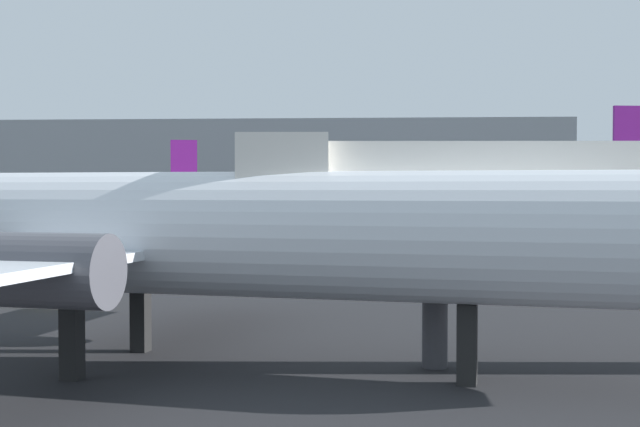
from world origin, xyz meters
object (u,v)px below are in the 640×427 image
object	(u,v)px
airplane_far_left	(63,210)
baggage_cart	(42,285)
jet_bridge	(626,191)
airplane_far_right	(424,209)
airplane_at_gate	(142,233)

from	to	relation	value
airplane_far_left	baggage_cart	distance (m)	46.05
airplane_far_left	baggage_cart	xyz separation A→B (m)	(15.42, -43.34, -2.05)
airplane_far_left	jet_bridge	bearing A→B (deg)	108.98
airplane_far_right	jet_bridge	xyz separation A→B (m)	(1.99, -63.70, 2.04)
baggage_cart	airplane_at_gate	bearing A→B (deg)	-128.25
airplane_at_gate	airplane_far_right	distance (m)	65.39
airplane_far_right	baggage_cart	distance (m)	55.15
airplane_far_right	jet_bridge	distance (m)	63.77
airplane_at_gate	airplane_far_right	bearing A→B (deg)	90.76
airplane_far_left	jet_bridge	size ratio (longest dim) A/B	1.33
airplane_at_gate	airplane_far_right	world-z (taller)	airplane_at_gate
airplane_far_left	airplane_at_gate	bearing A→B (deg)	98.16
airplane_at_gate	baggage_cart	size ratio (longest dim) A/B	12.61
airplane_far_left	airplane_far_right	world-z (taller)	airplane_far_left
airplane_at_gate	jet_bridge	bearing A→B (deg)	13.71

